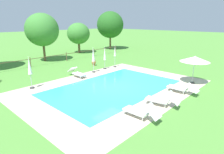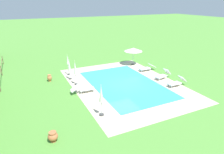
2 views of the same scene
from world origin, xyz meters
name	(u,v)px [view 1 (image 1 of 2)]	position (x,y,z in m)	size (l,w,h in m)	color
ground_plane	(113,87)	(0.00, 0.00, 0.00)	(160.00, 160.00, 0.00)	#518E38
pool_deck_paving	(113,87)	(0.00, 0.00, 0.00)	(13.18, 9.48, 0.01)	beige
swimming_pool_water	(113,87)	(0.00, 0.00, 0.01)	(9.66, 5.95, 0.01)	#38C6D1
pool_coping_rim	(113,87)	(0.00, 0.00, 0.01)	(10.14, 6.43, 0.01)	beige
sun_lounger_north_near_steps	(77,73)	(-0.14, 4.14, 0.37)	(0.69, 2.05, 0.80)	white
sun_lounger_north_mid	(141,111)	(-2.50, -4.13, 0.38)	(0.67, 1.97, 0.90)	white
sun_lounger_north_far	(181,88)	(2.26, -4.12, 0.36)	(0.62, 2.05, 0.76)	white
sun_lounger_north_end	(162,99)	(-0.47, -4.16, 0.39)	(0.98, 1.98, 0.95)	white
patio_umbrella_open_foreground	(195,59)	(4.86, -3.86, 1.91)	(2.17, 2.17, 2.16)	#383838
patio_umbrella_closed_row_west	(115,54)	(4.79, 4.19, 1.43)	(0.32, 0.32, 2.27)	#383838
patio_umbrella_closed_row_mid_west	(93,56)	(1.84, 4.22, 1.56)	(0.32, 0.32, 2.38)	#383838
patio_umbrella_closed_row_centre	(105,55)	(3.48, 4.38, 1.42)	(0.32, 0.32, 2.25)	#383838
patio_umbrella_closed_row_mid_east	(30,68)	(-4.18, 4.14, 1.53)	(0.32, 0.32, 2.32)	#383838
terracotta_urn_near_fence	(94,62)	(3.75, 6.34, 0.37)	(0.44, 0.44, 0.69)	#C67547
perimeter_fence	(50,58)	(0.97, 10.62, 0.71)	(22.26, 0.08, 1.05)	brown
tree_west_mid	(78,34)	(7.93, 14.27, 2.86)	(3.31, 3.31, 4.41)	brown
tree_centre	(42,30)	(1.39, 12.52, 3.66)	(3.82, 3.82, 5.56)	brown
tree_east_mid	(110,25)	(14.03, 13.61, 4.02)	(4.38, 4.38, 6.18)	brown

